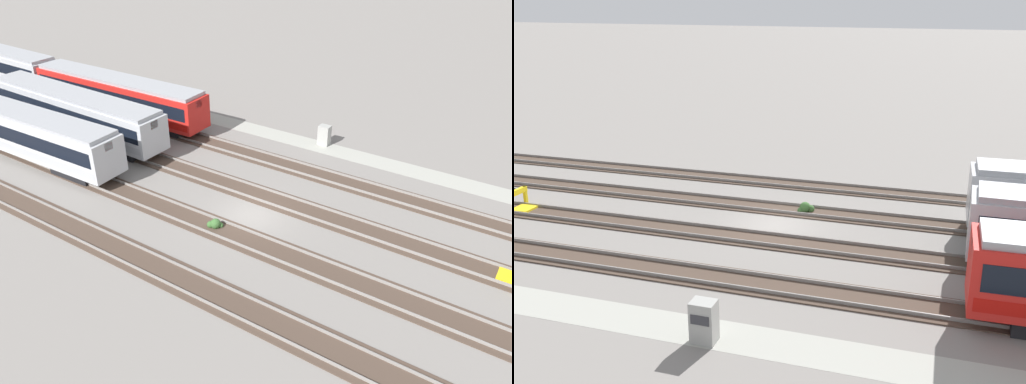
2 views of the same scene
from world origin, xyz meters
TOP-DOWN VIEW (x-y plane):
  - ground_plane at (0.00, 0.00)m, footprint 400.00×400.00m
  - service_walkway at (0.00, -11.27)m, footprint 54.00×2.00m
  - rail_track_nearest at (0.00, -7.05)m, footprint 90.00×2.23m
  - rail_track_near_inner at (0.00, -2.35)m, footprint 90.00×2.24m
  - rail_track_middle at (0.00, 2.35)m, footprint 90.00×2.24m
  - rail_track_far_inner at (0.00, 7.05)m, footprint 90.00×2.23m
  - bumper_stop_near_inner_track at (-14.81, -2.35)m, footprint 1.34×2.00m
  - electrical_cabinet at (0.91, -11.82)m, footprint 0.90×0.73m
  - weed_clump at (1.08, 2.30)m, footprint 0.92×0.70m

SIDE VIEW (x-z plane):
  - ground_plane at x=0.00m, z-range 0.00..0.00m
  - service_walkway at x=0.00m, z-range 0.00..0.01m
  - rail_track_nearest at x=0.00m, z-range -0.06..0.15m
  - rail_track_near_inner at x=0.00m, z-range -0.06..0.15m
  - rail_track_middle at x=0.00m, z-range -0.06..0.15m
  - rail_track_far_inner at x=0.00m, z-range -0.06..0.15m
  - weed_clump at x=1.08m, z-range -0.08..0.56m
  - bumper_stop_near_inner_track at x=-14.81m, z-range -0.10..1.12m
  - electrical_cabinet at x=0.91m, z-range 0.00..1.60m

